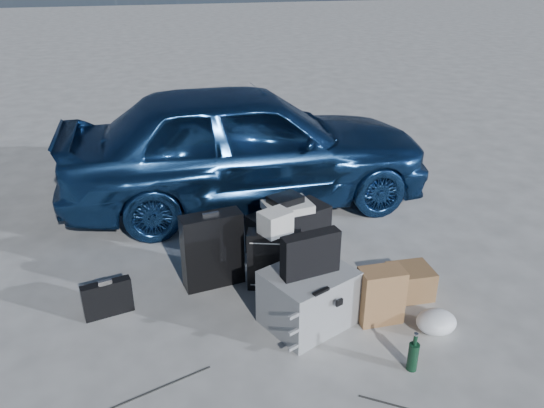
# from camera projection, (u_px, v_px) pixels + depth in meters

# --- Properties ---
(ground) EXTENTS (60.00, 60.00, 0.00)m
(ground) POSITION_uv_depth(u_px,v_px,m) (291.00, 331.00, 4.06)
(ground) COLOR #B9B8B3
(ground) RESTS_ON ground
(car) EXTENTS (4.08, 1.70, 1.38)m
(car) POSITION_uv_depth(u_px,v_px,m) (246.00, 145.00, 5.92)
(car) COLOR navy
(car) RESTS_ON ground
(pelican_case) EXTENTS (0.78, 0.72, 0.46)m
(pelican_case) POSITION_uv_depth(u_px,v_px,m) (308.00, 297.00, 4.07)
(pelican_case) COLOR gray
(pelican_case) RESTS_ON ground
(laptop_bag) EXTENTS (0.46, 0.19, 0.34)m
(laptop_bag) POSITION_uv_depth(u_px,v_px,m) (310.00, 254.00, 3.88)
(laptop_bag) COLOR black
(laptop_bag) RESTS_ON pelican_case
(briefcase) EXTENTS (0.39, 0.16, 0.30)m
(briefcase) POSITION_uv_depth(u_px,v_px,m) (108.00, 299.00, 4.19)
(briefcase) COLOR black
(briefcase) RESTS_ON ground
(suitcase_left) EXTENTS (0.54, 0.26, 0.67)m
(suitcase_left) POSITION_uv_depth(u_px,v_px,m) (212.00, 250.00, 4.52)
(suitcase_left) COLOR black
(suitcase_left) RESTS_ON ground
(suitcase_right) EXTENTS (0.47, 0.29, 0.53)m
(suitcase_right) POSITION_uv_depth(u_px,v_px,m) (274.00, 260.00, 4.50)
(suitcase_right) COLOR black
(suitcase_right) RESTS_ON ground
(white_carton) EXTENTS (0.30, 0.27, 0.19)m
(white_carton) POSITION_uv_depth(u_px,v_px,m) (275.00, 222.00, 4.33)
(white_carton) COLOR silver
(white_carton) RESTS_ON suitcase_right
(duffel_bag) EXTENTS (0.87, 0.62, 0.40)m
(duffel_bag) POSITION_uv_depth(u_px,v_px,m) (289.00, 229.00, 5.14)
(duffel_bag) COLOR black
(duffel_bag) RESTS_ON ground
(flat_box_white) EXTENTS (0.48, 0.38, 0.08)m
(flat_box_white) POSITION_uv_depth(u_px,v_px,m) (288.00, 207.00, 5.05)
(flat_box_white) COLOR silver
(flat_box_white) RESTS_ON duffel_bag
(flat_box_black) EXTENTS (0.36, 0.31, 0.07)m
(flat_box_black) POSITION_uv_depth(u_px,v_px,m) (285.00, 199.00, 5.04)
(flat_box_black) COLOR black
(flat_box_black) RESTS_ON flat_box_white
(kraft_bag) EXTENTS (0.34, 0.21, 0.45)m
(kraft_bag) POSITION_uv_depth(u_px,v_px,m) (380.00, 295.00, 4.10)
(kraft_bag) COLOR #A16F46
(kraft_bag) RESTS_ON ground
(cardboard_box) EXTENTS (0.36, 0.32, 0.26)m
(cardboard_box) POSITION_uv_depth(u_px,v_px,m) (410.00, 282.00, 4.44)
(cardboard_box) COLOR brown
(cardboard_box) RESTS_ON ground
(plastic_bag) EXTENTS (0.31, 0.27, 0.17)m
(plastic_bag) POSITION_uv_depth(u_px,v_px,m) (436.00, 322.00, 4.03)
(plastic_bag) COLOR white
(plastic_bag) RESTS_ON ground
(green_bottle) EXTENTS (0.08, 0.08, 0.29)m
(green_bottle) POSITION_uv_depth(u_px,v_px,m) (414.00, 352.00, 3.63)
(green_bottle) COLOR black
(green_bottle) RESTS_ON ground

